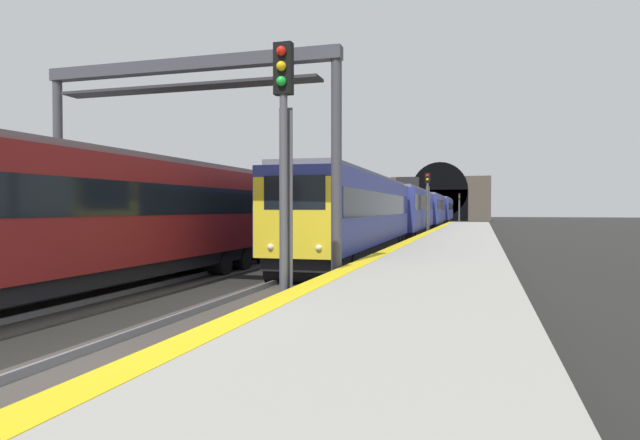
{
  "coord_description": "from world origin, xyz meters",
  "views": [
    {
      "loc": [
        -6.67,
        -5.66,
        2.52
      ],
      "look_at": [
        12.55,
        -0.03,
        2.09
      ],
      "focal_mm": 30.99,
      "sensor_mm": 36.0,
      "label": 1
    }
  ],
  "objects_px": {
    "railway_signal_mid": "(428,201)",
    "overhead_signal_gantry": "(186,115)",
    "train_main_approaching": "(420,210)",
    "catenary_mast_near": "(325,193)",
    "train_adjacent_platform": "(234,212)",
    "railway_signal_near": "(284,159)",
    "railway_signal_far": "(459,205)"
  },
  "relations": [
    {
      "from": "train_adjacent_platform",
      "to": "catenary_mast_near",
      "type": "distance_m",
      "value": 39.33
    },
    {
      "from": "overhead_signal_gantry",
      "to": "catenary_mast_near",
      "type": "xyz_separation_m",
      "value": [
        46.85,
        9.15,
        -0.88
      ]
    },
    {
      "from": "railway_signal_near",
      "to": "overhead_signal_gantry",
      "type": "bearing_deg",
      "value": -128.84
    },
    {
      "from": "railway_signal_mid",
      "to": "catenary_mast_near",
      "type": "distance_m",
      "value": 23.32
    },
    {
      "from": "train_adjacent_platform",
      "to": "catenary_mast_near",
      "type": "bearing_deg",
      "value": 10.53
    },
    {
      "from": "train_main_approaching",
      "to": "railway_signal_near",
      "type": "xyz_separation_m",
      "value": [
        -42.76,
        -1.8,
        1.18
      ]
    },
    {
      "from": "railway_signal_near",
      "to": "catenary_mast_near",
      "type": "height_order",
      "value": "catenary_mast_near"
    },
    {
      "from": "railway_signal_near",
      "to": "catenary_mast_near",
      "type": "distance_m",
      "value": 51.94
    },
    {
      "from": "train_adjacent_platform",
      "to": "overhead_signal_gantry",
      "type": "height_order",
      "value": "overhead_signal_gantry"
    },
    {
      "from": "train_adjacent_platform",
      "to": "railway_signal_near",
      "type": "relative_size",
      "value": 6.47
    },
    {
      "from": "catenary_mast_near",
      "to": "railway_signal_near",
      "type": "bearing_deg",
      "value": -165.15
    },
    {
      "from": "overhead_signal_gantry",
      "to": "catenary_mast_near",
      "type": "relative_size",
      "value": 1.09
    },
    {
      "from": "railway_signal_near",
      "to": "railway_signal_mid",
      "type": "height_order",
      "value": "railway_signal_near"
    },
    {
      "from": "railway_signal_near",
      "to": "railway_signal_far",
      "type": "bearing_deg",
      "value": -180.0
    },
    {
      "from": "train_main_approaching",
      "to": "train_adjacent_platform",
      "type": "relative_size",
      "value": 1.99
    },
    {
      "from": "railway_signal_mid",
      "to": "overhead_signal_gantry",
      "type": "bearing_deg",
      "value": -8.53
    },
    {
      "from": "railway_signal_near",
      "to": "train_main_approaching",
      "type": "bearing_deg",
      "value": -177.6
    },
    {
      "from": "railway_signal_mid",
      "to": "overhead_signal_gantry",
      "type": "distance_m",
      "value": 28.13
    },
    {
      "from": "railway_signal_near",
      "to": "railway_signal_far",
      "type": "height_order",
      "value": "railway_signal_near"
    },
    {
      "from": "railway_signal_mid",
      "to": "overhead_signal_gantry",
      "type": "height_order",
      "value": "overhead_signal_gantry"
    },
    {
      "from": "railway_signal_far",
      "to": "overhead_signal_gantry",
      "type": "relative_size",
      "value": 0.57
    },
    {
      "from": "catenary_mast_near",
      "to": "railway_signal_far",
      "type": "bearing_deg",
      "value": -17.7
    },
    {
      "from": "train_adjacent_platform",
      "to": "railway_signal_near",
      "type": "xyz_separation_m",
      "value": [
        -11.51,
        -6.53,
        1.16
      ]
    },
    {
      "from": "railway_signal_near",
      "to": "railway_signal_far",
      "type": "relative_size",
      "value": 1.13
    },
    {
      "from": "catenary_mast_near",
      "to": "train_adjacent_platform",
      "type": "bearing_deg",
      "value": -170.05
    },
    {
      "from": "railway_signal_mid",
      "to": "railway_signal_far",
      "type": "xyz_separation_m",
      "value": [
        60.82,
        -0.0,
        0.13
      ]
    },
    {
      "from": "railway_signal_near",
      "to": "railway_signal_mid",
      "type": "relative_size",
      "value": 1.14
    },
    {
      "from": "train_adjacent_platform",
      "to": "overhead_signal_gantry",
      "type": "relative_size",
      "value": 4.19
    },
    {
      "from": "train_main_approaching",
      "to": "catenary_mast_near",
      "type": "bearing_deg",
      "value": -123.89
    },
    {
      "from": "railway_signal_mid",
      "to": "catenary_mast_near",
      "type": "bearing_deg",
      "value": -145.14
    },
    {
      "from": "train_main_approaching",
      "to": "railway_signal_mid",
      "type": "relative_size",
      "value": 14.61
    },
    {
      "from": "overhead_signal_gantry",
      "to": "catenary_mast_near",
      "type": "bearing_deg",
      "value": 11.05
    }
  ]
}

